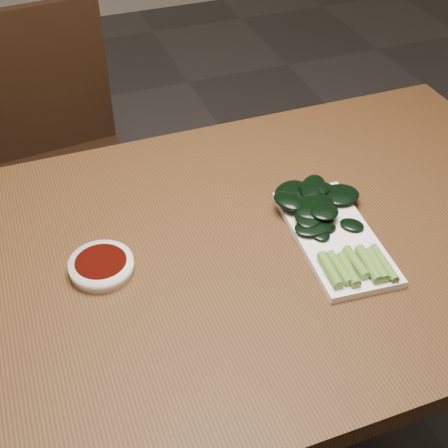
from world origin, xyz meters
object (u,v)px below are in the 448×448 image
Objects in this scene: serving_plate at (334,237)px; gai_lan at (321,213)px; table at (224,277)px; chair_far at (54,160)px; sauce_bowl at (101,266)px.

gai_lan is (-0.00, 0.05, 0.02)m from serving_plate.
table is 0.21m from gai_lan.
chair_far reaches higher than table.
serving_plate is 0.05m from gai_lan.
table is 4.65× the size of serving_plate.
chair_far is at bearing 118.00° from gai_lan.
chair_far is 0.93m from gai_lan.
table is at bearing 166.16° from serving_plate.
chair_far reaches higher than sauce_bowl.
chair_far is at bearing 116.77° from serving_plate.
serving_plate is (0.20, -0.05, 0.08)m from table.
table is at bearing -79.74° from chair_far.
sauce_bowl is 0.41m from gai_lan.
sauce_bowl reaches higher than table.
sauce_bowl reaches higher than serving_plate.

